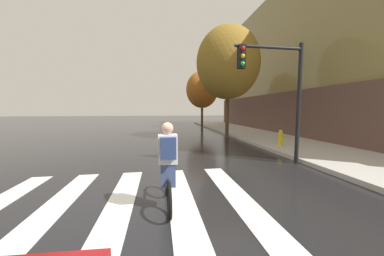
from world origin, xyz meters
TOP-DOWN VIEW (x-y plane):
  - ground_plane at (0.00, 0.00)m, footprint 120.00×120.00m
  - crosswalk_stripes at (-0.34, 0.00)m, footprint 5.56×4.19m
  - cyclist at (0.63, -0.31)m, footprint 0.36×1.71m
  - traffic_light_near at (4.51, 2.32)m, footprint 2.47×0.28m
  - fire_hydrant at (6.43, 5.01)m, footprint 0.33×0.22m
  - street_tree_near at (4.99, 8.93)m, footprint 4.13×4.13m
  - street_tree_mid at (4.96, 16.87)m, footprint 3.32×3.32m
  - corner_building at (18.61, 11.45)m, footprint 18.29×23.81m

SIDE VIEW (x-z plane):
  - ground_plane at x=0.00m, z-range 0.00..0.00m
  - crosswalk_stripes at x=-0.34m, z-range 0.00..0.01m
  - fire_hydrant at x=6.43m, z-range 0.14..0.92m
  - cyclist at x=0.63m, z-range 0.00..1.69m
  - traffic_light_near at x=4.51m, z-range 0.76..4.96m
  - street_tree_mid at x=4.96m, z-range 1.03..6.94m
  - street_tree_near at x=4.99m, z-range 1.29..8.63m
  - corner_building at x=18.61m, z-range -0.05..11.23m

